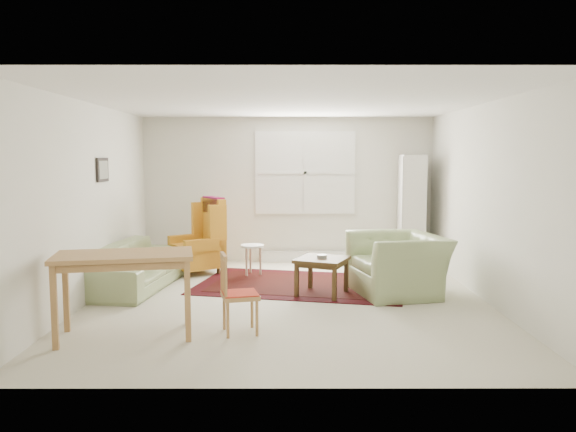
{
  "coord_description": "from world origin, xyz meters",
  "views": [
    {
      "loc": [
        -0.01,
        -7.01,
        1.82
      ],
      "look_at": [
        0.0,
        0.3,
        1.05
      ],
      "focal_mm": 35.0,
      "sensor_mm": 36.0,
      "label": 1
    }
  ],
  "objects_px": {
    "desk": "(125,295)",
    "desk_chair": "(240,293)",
    "sofa": "(139,257)",
    "armchair": "(398,258)",
    "cabinet": "(412,210)",
    "stool": "(252,260)",
    "coffee_table": "(322,276)",
    "wingback_chair": "(196,235)"
  },
  "relations": [
    {
      "from": "sofa",
      "to": "stool",
      "type": "xyz_separation_m",
      "value": [
        1.55,
        0.76,
        -0.19
      ]
    },
    {
      "from": "stool",
      "to": "cabinet",
      "type": "relative_size",
      "value": 0.26
    },
    {
      "from": "sofa",
      "to": "wingback_chair",
      "type": "distance_m",
      "value": 1.14
    },
    {
      "from": "desk_chair",
      "to": "desk",
      "type": "bearing_deg",
      "value": 82.22
    },
    {
      "from": "wingback_chair",
      "to": "stool",
      "type": "distance_m",
      "value": 0.97
    },
    {
      "from": "armchair",
      "to": "stool",
      "type": "height_order",
      "value": "armchair"
    },
    {
      "from": "armchair",
      "to": "cabinet",
      "type": "distance_m",
      "value": 2.14
    },
    {
      "from": "cabinet",
      "to": "desk",
      "type": "height_order",
      "value": "cabinet"
    },
    {
      "from": "desk",
      "to": "desk_chair",
      "type": "relative_size",
      "value": 1.62
    },
    {
      "from": "stool",
      "to": "coffee_table",
      "type": "bearing_deg",
      "value": -51.43
    },
    {
      "from": "coffee_table",
      "to": "desk",
      "type": "relative_size",
      "value": 0.45
    },
    {
      "from": "wingback_chair",
      "to": "cabinet",
      "type": "bearing_deg",
      "value": 66.67
    },
    {
      "from": "armchair",
      "to": "desk",
      "type": "bearing_deg",
      "value": -72.84
    },
    {
      "from": "wingback_chair",
      "to": "desk_chair",
      "type": "bearing_deg",
      "value": -16.76
    },
    {
      "from": "sofa",
      "to": "wingback_chair",
      "type": "height_order",
      "value": "wingback_chair"
    },
    {
      "from": "stool",
      "to": "desk",
      "type": "xyz_separation_m",
      "value": [
        -1.11,
        -2.97,
        0.19
      ]
    },
    {
      "from": "wingback_chair",
      "to": "cabinet",
      "type": "relative_size",
      "value": 0.65
    },
    {
      "from": "sofa",
      "to": "desk_chair",
      "type": "distance_m",
      "value": 2.64
    },
    {
      "from": "armchair",
      "to": "stool",
      "type": "relative_size",
      "value": 2.55
    },
    {
      "from": "desk",
      "to": "desk_chair",
      "type": "distance_m",
      "value": 1.16
    },
    {
      "from": "wingback_chair",
      "to": "coffee_table",
      "type": "xyz_separation_m",
      "value": [
        1.89,
        -1.41,
        -0.35
      ]
    },
    {
      "from": "stool",
      "to": "cabinet",
      "type": "bearing_deg",
      "value": 17.5
    },
    {
      "from": "armchair",
      "to": "wingback_chair",
      "type": "relative_size",
      "value": 1.03
    },
    {
      "from": "cabinet",
      "to": "desk_chair",
      "type": "bearing_deg",
      "value": -120.15
    },
    {
      "from": "wingback_chair",
      "to": "coffee_table",
      "type": "height_order",
      "value": "wingback_chair"
    },
    {
      "from": "sofa",
      "to": "armchair",
      "type": "distance_m",
      "value": 3.59
    },
    {
      "from": "coffee_table",
      "to": "desk_chair",
      "type": "height_order",
      "value": "desk_chair"
    },
    {
      "from": "desk",
      "to": "stool",
      "type": "bearing_deg",
      "value": 69.59
    },
    {
      "from": "sofa",
      "to": "armchair",
      "type": "relative_size",
      "value": 1.73
    },
    {
      "from": "wingback_chair",
      "to": "coffee_table",
      "type": "distance_m",
      "value": 2.38
    },
    {
      "from": "desk",
      "to": "coffee_table",
      "type": "bearing_deg",
      "value": 39.35
    },
    {
      "from": "cabinet",
      "to": "desk_chair",
      "type": "height_order",
      "value": "cabinet"
    },
    {
      "from": "armchair",
      "to": "coffee_table",
      "type": "bearing_deg",
      "value": -98.66
    },
    {
      "from": "desk_chair",
      "to": "wingback_chair",
      "type": "bearing_deg",
      "value": 3.99
    },
    {
      "from": "stool",
      "to": "cabinet",
      "type": "distance_m",
      "value": 2.84
    },
    {
      "from": "desk_chair",
      "to": "armchair",
      "type": "bearing_deg",
      "value": -62.7
    },
    {
      "from": "desk",
      "to": "desk_chair",
      "type": "bearing_deg",
      "value": 5.57
    },
    {
      "from": "sofa",
      "to": "coffee_table",
      "type": "xyz_separation_m",
      "value": [
        2.55,
        -0.49,
        -0.18
      ]
    },
    {
      "from": "wingback_chair",
      "to": "stool",
      "type": "relative_size",
      "value": 2.49
    },
    {
      "from": "coffee_table",
      "to": "armchair",
      "type": "bearing_deg",
      "value": 4.14
    },
    {
      "from": "armchair",
      "to": "cabinet",
      "type": "height_order",
      "value": "cabinet"
    },
    {
      "from": "armchair",
      "to": "desk",
      "type": "relative_size",
      "value": 0.91
    }
  ]
}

